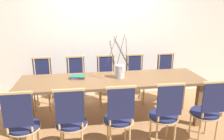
# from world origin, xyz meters

# --- Properties ---
(ground_plane) EXTENTS (16.00, 16.00, 0.00)m
(ground_plane) POSITION_xyz_m (0.00, 0.00, 0.00)
(ground_plane) COLOR #9E7047
(wall_rear) EXTENTS (12.00, 0.06, 3.20)m
(wall_rear) POSITION_xyz_m (0.00, 1.28, 1.60)
(wall_rear) COLOR white
(wall_rear) RESTS_ON ground_plane
(dining_table) EXTENTS (2.97, 0.83, 0.78)m
(dining_table) POSITION_xyz_m (0.00, 0.00, 0.68)
(dining_table) COLOR brown
(dining_table) RESTS_ON ground_plane
(chair_near_leftend) EXTENTS (0.42, 0.42, 0.98)m
(chair_near_leftend) POSITION_xyz_m (-1.24, -0.75, 0.52)
(chair_near_leftend) COLOR #1E234C
(chair_near_leftend) RESTS_ON ground_plane
(chair_near_left) EXTENTS (0.42, 0.42, 0.98)m
(chair_near_left) POSITION_xyz_m (-0.64, -0.75, 0.52)
(chair_near_left) COLOR #1E234C
(chair_near_left) RESTS_ON ground_plane
(chair_near_center) EXTENTS (0.42, 0.42, 0.98)m
(chair_near_center) POSITION_xyz_m (-0.02, -0.75, 0.52)
(chair_near_center) COLOR #1E234C
(chair_near_center) RESTS_ON ground_plane
(chair_near_right) EXTENTS (0.42, 0.42, 0.98)m
(chair_near_right) POSITION_xyz_m (0.62, -0.75, 0.52)
(chair_near_right) COLOR #1E234C
(chair_near_right) RESTS_ON ground_plane
(chair_near_rightend) EXTENTS (0.42, 0.42, 0.98)m
(chair_near_rightend) POSITION_xyz_m (1.24, -0.75, 0.52)
(chair_near_rightend) COLOR #1E234C
(chair_near_rightend) RESTS_ON ground_plane
(chair_far_leftend) EXTENTS (0.42, 0.42, 0.98)m
(chair_far_leftend) POSITION_xyz_m (-1.23, 0.75, 0.52)
(chair_far_leftend) COLOR #1E234C
(chair_far_leftend) RESTS_ON ground_plane
(chair_far_left) EXTENTS (0.42, 0.42, 0.98)m
(chair_far_left) POSITION_xyz_m (-0.59, 0.75, 0.52)
(chair_far_left) COLOR #1E234C
(chair_far_left) RESTS_ON ground_plane
(chair_far_center) EXTENTS (0.42, 0.42, 0.98)m
(chair_far_center) POSITION_xyz_m (-0.00, 0.75, 0.52)
(chair_far_center) COLOR #1E234C
(chair_far_center) RESTS_ON ground_plane
(chair_far_right) EXTENTS (0.42, 0.42, 0.98)m
(chair_far_right) POSITION_xyz_m (0.59, 0.75, 0.52)
(chair_far_right) COLOR #1E234C
(chair_far_right) RESTS_ON ground_plane
(chair_far_rightend) EXTENTS (0.42, 0.42, 0.98)m
(chair_far_rightend) POSITION_xyz_m (1.25, 0.75, 0.52)
(chair_far_rightend) COLOR #1E234C
(chair_far_rightend) RESTS_ON ground_plane
(vase_centerpiece) EXTENTS (0.37, 0.39, 0.71)m
(vase_centerpiece) POSITION_xyz_m (0.13, 0.04, 0.90)
(vase_centerpiece) COLOR silver
(vase_centerpiece) RESTS_ON dining_table
(book_stack) EXTENTS (0.25, 0.18, 0.04)m
(book_stack) POSITION_xyz_m (-0.55, 0.12, 0.80)
(book_stack) COLOR #842D8C
(book_stack) RESTS_ON dining_table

